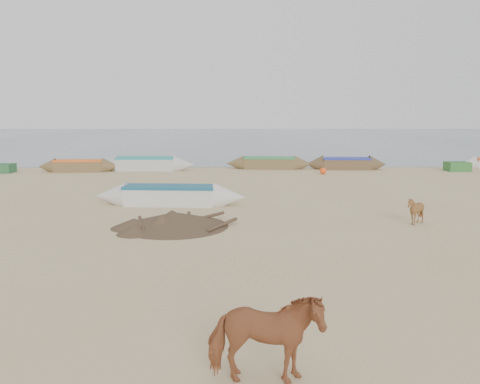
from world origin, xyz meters
name	(u,v)px	position (x,y,z in m)	size (l,w,h in m)	color
ground	(242,248)	(0.00, 0.00, 0.00)	(140.00, 140.00, 0.00)	tan
sea	(234,136)	(0.00, 82.00, 0.01)	(160.00, 160.00, 0.00)	slate
cow_adult	(264,338)	(0.17, -6.92, 0.68)	(0.74, 1.62, 1.37)	#995632
calf_front	(415,211)	(6.13, 2.94, 0.49)	(0.79, 0.89, 0.98)	brown
near_canoe	(170,195)	(-2.96, 6.79, 0.42)	(6.51, 1.22, 0.84)	silver
debris_pile	(175,219)	(-2.27, 2.77, 0.25)	(3.72, 3.72, 0.50)	brown
waterline_canoes	(210,164)	(-1.92, 20.32, 0.42)	(57.49, 4.12, 0.95)	brown
beach_clutter	(286,166)	(3.54, 19.92, 0.30)	(44.58, 4.92, 0.64)	#2A5D35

